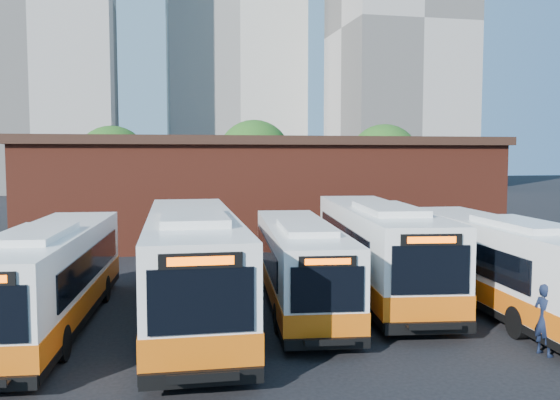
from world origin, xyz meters
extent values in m
plane|color=black|center=(0.00, 0.00, 0.00)|extent=(220.00, 220.00, 0.00)
cube|color=white|center=(-10.01, 1.56, 1.69)|extent=(3.50, 11.61, 2.71)
cube|color=#D0590D|center=(-10.01, 1.56, 0.90)|extent=(3.55, 11.66, 0.67)
cube|color=black|center=(-10.01, 1.56, 0.43)|extent=(3.54, 11.65, 0.24)
cube|color=black|center=(-11.21, 2.05, 1.95)|extent=(0.89, 8.88, 1.00)
cube|color=black|center=(-8.74, 1.82, 1.95)|extent=(0.89, 8.88, 1.00)
cube|color=white|center=(-10.15, 0.13, 3.14)|extent=(2.02, 4.14, 0.21)
cylinder|color=black|center=(-9.22, -1.77, 0.48)|extent=(0.39, 0.98, 0.95)
cylinder|color=black|center=(-10.82, 4.70, 0.48)|extent=(0.39, 0.98, 0.95)
cylinder|color=black|center=(-8.63, 4.49, 0.48)|extent=(0.39, 0.98, 0.95)
cube|color=white|center=(-5.60, 1.56, 1.91)|extent=(3.19, 13.02, 3.07)
cube|color=#D0590D|center=(-5.60, 1.56, 1.02)|extent=(3.24, 13.08, 0.75)
cube|color=black|center=(-5.60, 1.56, 0.49)|extent=(3.23, 13.07, 0.27)
cube|color=black|center=(-5.82, -4.94, 2.21)|extent=(2.34, 0.14, 1.46)
cube|color=black|center=(-5.82, -4.95, 3.10)|extent=(1.83, 0.13, 0.34)
cube|color=#FF5905|center=(-5.82, -4.99, 3.10)|extent=(1.46, 0.07, 0.19)
cube|color=black|center=(-5.83, -5.00, 0.49)|extent=(2.75, 0.24, 0.34)
cube|color=black|center=(-5.83, -5.25, 0.59)|extent=(1.58, 0.46, 0.06)
cube|color=black|center=(-5.84, -5.45, 0.67)|extent=(1.56, 0.10, 0.19)
cube|color=black|center=(-6.99, 2.04, 2.21)|extent=(0.40, 10.09, 1.13)
cube|color=black|center=(-4.19, 1.94, 2.21)|extent=(0.40, 10.09, 1.13)
cube|color=white|center=(-5.66, -0.06, 3.56)|extent=(2.02, 4.59, 0.24)
cylinder|color=black|center=(-6.97, -2.06, 0.54)|extent=(0.38, 1.09, 1.08)
cylinder|color=black|center=(-4.48, -2.15, 0.54)|extent=(0.38, 1.09, 1.08)
cylinder|color=black|center=(-6.73, 5.05, 0.54)|extent=(0.38, 1.09, 1.08)
cylinder|color=black|center=(-4.24, 4.96, 0.54)|extent=(0.38, 1.09, 1.08)
cube|color=white|center=(-1.75, 2.41, 1.61)|extent=(3.51, 11.06, 2.58)
cube|color=#D0590D|center=(-1.75, 2.41, 0.86)|extent=(3.56, 11.11, 0.63)
cube|color=black|center=(-1.75, 2.41, 0.41)|extent=(3.55, 11.10, 0.23)
cube|color=black|center=(-2.36, -3.02, 1.86)|extent=(1.96, 0.27, 1.22)
cube|color=black|center=(-2.36, -3.02, 2.61)|extent=(1.54, 0.23, 0.29)
cube|color=#FF5905|center=(-2.36, -3.06, 2.61)|extent=(1.22, 0.16, 0.16)
cube|color=black|center=(-2.36, -3.07, 0.41)|extent=(2.31, 0.39, 0.29)
cube|color=black|center=(-2.39, -3.28, 0.50)|extent=(1.34, 0.49, 0.05)
cube|color=black|center=(-2.41, -3.44, 0.56)|extent=(1.31, 0.18, 0.16)
cube|color=black|center=(-2.87, 2.90, 1.86)|extent=(1.00, 8.43, 0.95)
cube|color=black|center=(-0.54, 2.64, 1.86)|extent=(1.00, 8.43, 0.95)
cube|color=white|center=(-1.90, 1.06, 2.99)|extent=(1.99, 3.95, 0.20)
cylinder|color=black|center=(-3.13, -0.53, 0.45)|extent=(0.39, 0.93, 0.91)
cylinder|color=black|center=(-1.05, -0.77, 0.45)|extent=(0.39, 0.93, 0.91)
cylinder|color=black|center=(-2.46, 5.41, 0.45)|extent=(0.39, 0.93, 0.91)
cylinder|color=black|center=(-0.38, 5.17, 0.45)|extent=(0.39, 0.93, 0.91)
cube|color=white|center=(1.70, 3.76, 1.85)|extent=(4.32, 12.75, 2.97)
cube|color=#D0590D|center=(1.70, 3.76, 0.99)|extent=(4.38, 12.81, 0.73)
cube|color=black|center=(1.70, 3.76, 0.47)|extent=(4.37, 12.80, 0.26)
cube|color=black|center=(0.85, -2.47, 2.14)|extent=(2.25, 0.37, 1.41)
cube|color=black|center=(0.85, -2.48, 3.00)|extent=(1.76, 0.30, 0.33)
cube|color=#FF5905|center=(0.85, -2.52, 3.00)|extent=(1.40, 0.21, 0.19)
cube|color=black|center=(0.85, -2.53, 0.47)|extent=(2.65, 0.50, 0.33)
cube|color=black|center=(0.81, -2.77, 0.57)|extent=(1.55, 0.60, 0.06)
cube|color=black|center=(0.79, -2.95, 0.65)|extent=(1.50, 0.25, 0.19)
cube|color=black|center=(0.42, 4.35, 2.14)|extent=(1.37, 9.67, 1.09)
cube|color=black|center=(3.10, 3.99, 2.14)|extent=(1.37, 9.67, 1.09)
cube|color=white|center=(1.49, 2.21, 3.44)|extent=(2.38, 4.58, 0.23)
cylinder|color=black|center=(0.03, 0.41, 0.52)|extent=(0.47, 1.08, 1.04)
cylinder|color=black|center=(2.42, 0.08, 0.52)|extent=(0.47, 1.08, 1.04)
cylinder|color=black|center=(0.96, 7.23, 0.52)|extent=(0.47, 1.08, 1.04)
cylinder|color=black|center=(3.35, 6.90, 0.52)|extent=(0.47, 1.08, 1.04)
cube|color=white|center=(4.93, 0.59, 1.70)|extent=(3.23, 11.63, 2.73)
cube|color=#D0590D|center=(4.93, 0.59, 0.91)|extent=(3.28, 11.68, 0.67)
cube|color=black|center=(4.93, 0.59, 0.43)|extent=(3.27, 11.67, 0.24)
cube|color=black|center=(3.72, 1.06, 1.96)|extent=(0.67, 8.94, 1.01)
cube|color=black|center=(6.20, 0.89, 1.96)|extent=(0.67, 8.94, 1.01)
cube|color=white|center=(4.84, -0.84, 3.16)|extent=(1.93, 4.13, 0.21)
cylinder|color=black|center=(3.61, -2.58, 0.48)|extent=(0.37, 0.98, 0.96)
cylinder|color=black|center=(4.04, 3.72, 0.48)|extent=(0.37, 0.98, 0.96)
cylinder|color=black|center=(6.25, 3.57, 0.48)|extent=(0.37, 0.98, 0.96)
imported|color=black|center=(3.46, -4.01, 0.98)|extent=(0.62, 0.81, 1.96)
cube|color=maroon|center=(0.00, 20.00, 3.00)|extent=(28.00, 12.00, 6.00)
cube|color=black|center=(0.00, 20.00, 6.15)|extent=(28.60, 12.60, 0.50)
cube|color=black|center=(3.00, 13.97, 1.20)|extent=(1.20, 0.08, 2.40)
cylinder|color=#382314|center=(-10.00, 32.00, 1.35)|extent=(0.36, 0.36, 2.70)
sphere|color=#1B4914|center=(-10.00, 32.00, 4.65)|extent=(6.00, 6.00, 6.00)
cylinder|color=#382314|center=(2.00, 34.00, 1.48)|extent=(0.36, 0.36, 2.95)
sphere|color=#1B4914|center=(2.00, 34.00, 5.08)|extent=(6.56, 6.56, 6.56)
cylinder|color=#382314|center=(13.00, 31.00, 1.40)|extent=(0.36, 0.36, 2.81)
sphere|color=#1B4914|center=(13.00, 31.00, 4.84)|extent=(6.24, 6.24, 6.24)
cube|color=beige|center=(7.00, 86.00, 30.00)|extent=(22.00, 20.00, 60.00)
cube|color=#AAA49C|center=(30.00, 68.00, 24.00)|extent=(18.00, 18.00, 48.00)
camera|label=1|loc=(-6.82, -17.77, 5.45)|focal=38.00mm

